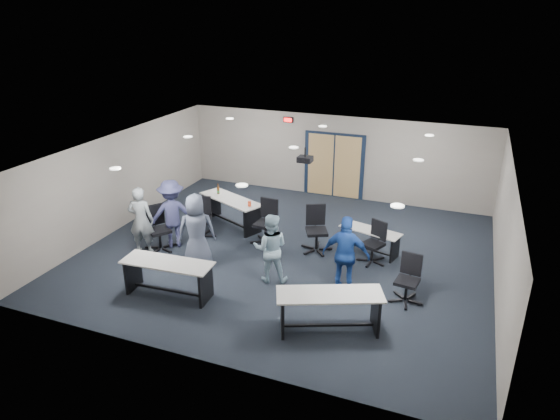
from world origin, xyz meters
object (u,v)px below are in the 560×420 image
at_px(person_gray, 141,220).
at_px(person_back, 172,214).
at_px(chair_back_a, 201,218).
at_px(person_navy, 346,255).
at_px(person_lightblue, 271,248).
at_px(table_back_right, 370,237).
at_px(person_plaid, 197,231).
at_px(table_front_left, 168,273).
at_px(chair_back_c, 317,230).
at_px(chair_loose_left, 159,229).
at_px(table_back_left, 231,207).
at_px(table_front_right, 329,305).
at_px(chair_back_b, 265,222).
at_px(chair_loose_right, 407,280).
at_px(chair_back_d, 373,243).

relative_size(person_gray, person_back, 0.97).
bearing_deg(chair_back_a, person_back, -136.69).
height_order(person_gray, person_navy, person_navy).
distance_m(chair_back_a, person_lightblue, 3.02).
relative_size(table_back_right, person_plaid, 0.90).
relative_size(chair_back_a, person_plaid, 0.61).
bearing_deg(table_front_left, person_gray, 135.25).
distance_m(chair_back_c, person_plaid, 3.05).
bearing_deg(chair_loose_left, person_navy, -56.70).
bearing_deg(chair_back_a, person_plaid, -79.49).
distance_m(table_back_left, chair_back_c, 2.84).
bearing_deg(table_front_right, chair_back_b, 107.51).
distance_m(chair_loose_left, chair_loose_right, 6.32).
relative_size(table_front_left, person_lightblue, 1.24).
distance_m(table_back_right, chair_loose_right, 2.36).
distance_m(table_front_right, table_back_left, 5.56).
bearing_deg(chair_back_d, person_lightblue, -114.41).
bearing_deg(chair_loose_left, person_plaid, -69.26).
xyz_separation_m(person_gray, person_lightblue, (3.60, -0.16, -0.06)).
height_order(chair_back_a, chair_back_c, chair_back_c).
xyz_separation_m(chair_back_c, chair_loose_left, (-3.81, -1.38, -0.02)).
distance_m(table_front_left, chair_back_b, 3.30).
bearing_deg(chair_back_b, person_gray, -146.16).
bearing_deg(table_front_left, chair_back_c, 50.01).
bearing_deg(person_lightblue, chair_back_b, -80.84).
xyz_separation_m(table_front_right, chair_loose_left, (-5.06, 1.81, 0.02)).
distance_m(table_back_right, person_plaid, 4.38).
distance_m(chair_back_b, chair_loose_left, 2.76).
bearing_deg(person_navy, table_front_left, 21.61).
height_order(table_back_right, person_lightblue, person_lightblue).
bearing_deg(table_back_right, person_gray, -143.91).
relative_size(table_front_right, person_navy, 1.20).
xyz_separation_m(chair_back_b, person_plaid, (-1.07, -1.71, 0.32)).
bearing_deg(person_gray, chair_back_c, -174.00).
xyz_separation_m(table_front_left, person_navy, (3.54, 1.56, 0.34)).
distance_m(chair_back_d, person_lightblue, 2.65).
xyz_separation_m(chair_back_d, person_lightblue, (-2.01, -1.71, 0.29)).
distance_m(table_front_left, person_back, 2.50).
height_order(table_back_left, chair_back_a, table_back_left).
height_order(chair_back_d, chair_loose_left, chair_loose_left).
relative_size(chair_loose_right, person_navy, 0.60).
height_order(chair_back_c, person_plaid, person_plaid).
distance_m(chair_loose_right, person_lightblue, 3.06).
bearing_deg(chair_back_d, person_gray, -139.39).
relative_size(chair_back_a, chair_back_d, 1.05).
bearing_deg(person_navy, table_front_right, 90.77).
relative_size(chair_back_b, chair_back_c, 0.99).
bearing_deg(table_front_right, table_back_left, 113.50).
height_order(chair_back_a, chair_loose_right, chair_back_a).
height_order(table_front_left, chair_loose_right, chair_loose_right).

